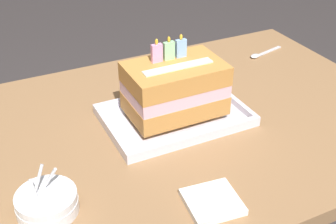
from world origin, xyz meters
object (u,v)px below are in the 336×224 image
at_px(birthday_cake, 175,88).
at_px(napkin_pile, 212,202).
at_px(serving_spoon_near_tray, 259,54).
at_px(bowl_stack, 47,203).
at_px(foil_tray, 175,117).

distance_m(birthday_cake, napkin_pile, 0.30).
xyz_separation_m(serving_spoon_near_tray, napkin_pile, (-0.46, -0.49, 0.00)).
bearing_deg(birthday_cake, bowl_stack, -153.42).
height_order(birthday_cake, bowl_stack, birthday_cake).
height_order(birthday_cake, napkin_pile, birthday_cake).
bearing_deg(napkin_pile, birthday_cake, 76.79).
xyz_separation_m(birthday_cake, napkin_pile, (-0.07, -0.28, -0.08)).
relative_size(foil_tray, napkin_pile, 3.09).
bearing_deg(foil_tray, bowl_stack, -153.46).
height_order(bowl_stack, serving_spoon_near_tray, bowl_stack).
height_order(serving_spoon_near_tray, napkin_pile, napkin_pile).
bearing_deg(birthday_cake, napkin_pile, -103.21).
relative_size(birthday_cake, bowl_stack, 1.96).
bearing_deg(foil_tray, serving_spoon_near_tray, 27.46).
xyz_separation_m(bowl_stack, serving_spoon_near_tray, (0.73, 0.37, -0.02)).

